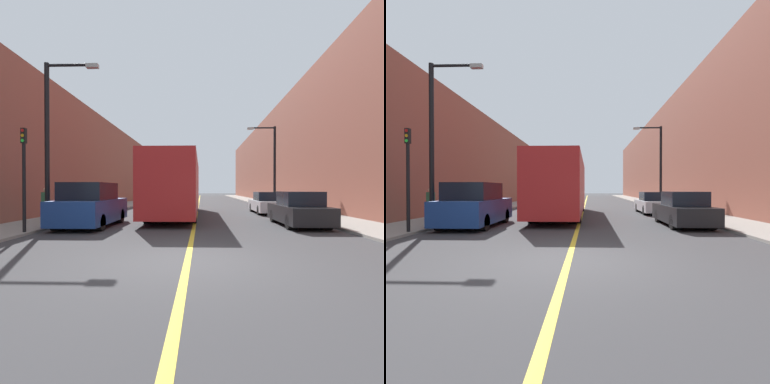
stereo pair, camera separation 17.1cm
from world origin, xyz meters
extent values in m
plane|color=#38383A|center=(0.00, 0.00, 0.00)|extent=(200.00, 200.00, 0.00)
cube|color=gray|center=(-7.25, 30.00, 0.05)|extent=(2.74, 72.00, 0.10)
cube|color=gray|center=(7.25, 30.00, 0.05)|extent=(2.74, 72.00, 0.10)
cube|color=brown|center=(-10.62, 30.00, 4.09)|extent=(4.00, 72.00, 8.18)
cube|color=brown|center=(10.62, 30.00, 5.44)|extent=(4.00, 72.00, 10.87)
cube|color=gold|center=(0.00, 30.00, 0.00)|extent=(0.16, 72.00, 0.01)
cube|color=#AD1E1E|center=(-1.18, 11.46, 1.87)|extent=(2.55, 12.31, 3.09)
cube|color=black|center=(-1.18, 5.33, 2.41)|extent=(2.17, 0.04, 1.39)
cylinder|color=black|center=(-2.18, 7.64, 0.54)|extent=(0.56, 1.08, 1.08)
cylinder|color=black|center=(-0.19, 7.64, 0.54)|extent=(0.56, 1.08, 1.08)
cylinder|color=black|center=(-2.18, 15.28, 0.54)|extent=(0.56, 1.08, 1.08)
cylinder|color=black|center=(-0.19, 15.28, 0.54)|extent=(0.56, 1.08, 1.08)
cube|color=navy|center=(-4.55, 6.30, 0.70)|extent=(2.03, 4.68, 0.98)
cube|color=black|center=(-4.55, 6.07, 1.56)|extent=(1.78, 2.57, 0.74)
cube|color=black|center=(-4.55, 3.99, 0.87)|extent=(1.72, 0.04, 0.44)
cylinder|color=black|center=(-5.34, 4.85, 0.34)|extent=(0.45, 0.68, 0.68)
cylinder|color=black|center=(-3.75, 4.85, 0.34)|extent=(0.45, 0.68, 0.68)
cylinder|color=black|center=(-5.34, 7.75, 0.34)|extent=(0.45, 0.68, 0.68)
cylinder|color=black|center=(-3.75, 7.75, 0.34)|extent=(0.45, 0.68, 0.68)
cube|color=black|center=(4.68, 6.84, 0.55)|extent=(1.79, 4.39, 0.73)
cube|color=black|center=(4.68, 6.62, 1.23)|extent=(1.57, 1.98, 0.62)
cube|color=black|center=(4.68, 4.68, 0.68)|extent=(1.52, 0.04, 0.33)
cylinder|color=black|center=(3.98, 5.48, 0.31)|extent=(0.39, 0.62, 0.62)
cylinder|color=black|center=(5.38, 5.48, 0.31)|extent=(0.39, 0.62, 0.62)
cylinder|color=black|center=(3.98, 8.20, 0.31)|extent=(0.39, 0.62, 0.62)
cylinder|color=black|center=(5.38, 8.20, 0.31)|extent=(0.39, 0.62, 0.62)
cube|color=silver|center=(4.77, 13.56, 0.53)|extent=(1.82, 4.61, 0.68)
cube|color=black|center=(4.77, 13.33, 1.16)|extent=(1.60, 2.07, 0.58)
cube|color=black|center=(4.77, 11.29, 0.65)|extent=(1.55, 0.04, 0.31)
cylinder|color=black|center=(4.06, 12.13, 0.31)|extent=(0.40, 0.62, 0.62)
cylinder|color=black|center=(5.48, 12.13, 0.31)|extent=(0.40, 0.62, 0.62)
cylinder|color=black|center=(4.06, 14.99, 0.31)|extent=(0.40, 0.62, 0.62)
cylinder|color=black|center=(5.48, 14.99, 0.31)|extent=(0.40, 0.62, 0.62)
cylinder|color=black|center=(-6.19, 5.67, 3.53)|extent=(0.20, 0.20, 6.85)
cylinder|color=black|center=(-5.21, 5.67, 6.85)|extent=(1.94, 0.12, 0.12)
cube|color=#999993|center=(-4.24, 5.67, 6.80)|extent=(0.50, 0.24, 0.16)
cylinder|color=black|center=(6.19, 17.36, 3.37)|extent=(0.20, 0.20, 6.53)
cylinder|color=black|center=(5.21, 17.36, 6.53)|extent=(1.94, 0.12, 0.12)
cube|color=#999993|center=(4.24, 17.36, 6.48)|extent=(0.50, 0.24, 0.16)
cylinder|color=black|center=(-6.09, 3.84, 1.70)|extent=(0.12, 0.12, 3.20)
cube|color=black|center=(-6.09, 3.84, 3.58)|extent=(0.16, 0.16, 0.55)
cylinder|color=#B21919|center=(-6.09, 3.75, 3.76)|extent=(0.11, 0.02, 0.11)
cylinder|color=gold|center=(-6.09, 3.75, 3.58)|extent=(0.11, 0.02, 0.11)
cylinder|color=#26E53F|center=(-6.09, 3.75, 3.40)|extent=(0.11, 0.02, 0.11)
cylinder|color=#336B47|center=(-7.41, 7.67, 0.49)|extent=(0.16, 0.16, 0.78)
cylinder|color=#336B47|center=(-7.25, 7.67, 0.49)|extent=(0.16, 0.16, 0.78)
cube|color=#336B47|center=(-7.33, 7.67, 1.19)|extent=(0.36, 0.20, 0.62)
sphere|color=tan|center=(-7.33, 7.67, 1.61)|extent=(0.23, 0.23, 0.23)
camera|label=1|loc=(0.32, -6.76, 1.67)|focal=28.00mm
camera|label=2|loc=(0.49, -6.76, 1.67)|focal=28.00mm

